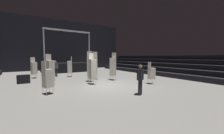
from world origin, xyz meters
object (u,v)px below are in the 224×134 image
(man_with_tie, at_px, (140,78))
(chair_stack_aisle_left, at_px, (151,73))
(chair_stack_front_left, at_px, (113,66))
(chair_stack_mid_left, at_px, (70,67))
(chair_stack_mid_right, at_px, (95,66))
(crew_worker_near_stage, at_px, (56,67))
(chair_stack_mid_centre, at_px, (50,70))
(equipment_road_case, at_px, (24,79))
(stage_riser, at_px, (66,67))
(chair_stack_rear_right, at_px, (90,67))
(chair_stack_rear_centre, at_px, (34,68))
(chair_stack_front_right, at_px, (47,78))
(chair_stack_rear_left, at_px, (92,69))

(man_with_tie, xyz_separation_m, chair_stack_aisle_left, (2.88, 1.69, -0.11))
(chair_stack_front_left, xyz_separation_m, chair_stack_mid_left, (-2.70, 4.06, -0.17))
(chair_stack_mid_right, bearing_deg, crew_worker_near_stage, -28.80)
(man_with_tie, bearing_deg, chair_stack_mid_centre, -75.40)
(equipment_road_case, bearing_deg, stage_riser, 52.85)
(chair_stack_aisle_left, relative_size, crew_worker_near_stage, 0.98)
(man_with_tie, height_order, chair_stack_front_left, chair_stack_front_left)
(chair_stack_mid_right, bearing_deg, equipment_road_case, 11.63)
(chair_stack_front_left, height_order, chair_stack_mid_centre, chair_stack_front_left)
(chair_stack_mid_left, height_order, chair_stack_rear_right, chair_stack_rear_right)
(chair_stack_rear_centre, bearing_deg, chair_stack_rear_right, 108.07)
(chair_stack_aisle_left, distance_m, equipment_road_case, 10.11)
(chair_stack_front_left, height_order, chair_stack_mid_right, chair_stack_mid_right)
(man_with_tie, bearing_deg, chair_stack_front_right, -54.92)
(chair_stack_rear_right, distance_m, chair_stack_rear_centre, 6.05)
(stage_riser, bearing_deg, equipment_road_case, -127.15)
(man_with_tie, xyz_separation_m, chair_stack_mid_left, (-1.35, 8.79, 0.10))
(chair_stack_aisle_left, bearing_deg, chair_stack_rear_centre, -117.16)
(chair_stack_mid_centre, relative_size, equipment_road_case, 2.56)
(chair_stack_front_right, height_order, equipment_road_case, chair_stack_front_right)
(chair_stack_rear_right, distance_m, crew_worker_near_stage, 5.11)
(chair_stack_mid_left, xyz_separation_m, chair_stack_rear_centre, (-3.17, 1.03, -0.04))
(chair_stack_mid_centre, distance_m, chair_stack_rear_right, 3.06)
(chair_stack_front_left, distance_m, chair_stack_aisle_left, 3.43)
(chair_stack_mid_left, relative_size, chair_stack_rear_left, 0.89)
(chair_stack_front_right, height_order, crew_worker_near_stage, chair_stack_front_right)
(chair_stack_mid_centre, bearing_deg, chair_stack_rear_left, 131.77)
(chair_stack_mid_centre, relative_size, chair_stack_rear_centre, 1.12)
(man_with_tie, height_order, chair_stack_front_right, chair_stack_front_right)
(chair_stack_rear_centre, xyz_separation_m, crew_worker_near_stage, (2.00, 0.10, -0.04))
(chair_stack_front_right, relative_size, chair_stack_mid_centre, 0.82)
(stage_riser, height_order, chair_stack_front_left, stage_riser)
(chair_stack_mid_centre, distance_m, crew_worker_near_stage, 4.73)
(crew_worker_near_stage, bearing_deg, chair_stack_mid_right, -23.96)
(chair_stack_rear_centre, relative_size, equipment_road_case, 2.28)
(chair_stack_front_right, distance_m, crew_worker_near_stage, 7.20)
(chair_stack_rear_right, height_order, equipment_road_case, chair_stack_rear_right)
(chair_stack_front_right, height_order, chair_stack_rear_centre, chair_stack_rear_centre)
(chair_stack_mid_centre, bearing_deg, chair_stack_aisle_left, 128.55)
(chair_stack_front_left, distance_m, chair_stack_mid_centre, 5.10)
(chair_stack_mid_right, distance_m, chair_stack_rear_left, 2.24)
(stage_riser, xyz_separation_m, crew_worker_near_stage, (-2.17, -4.20, 0.30))
(stage_riser, height_order, equipment_road_case, stage_riser)
(chair_stack_front_right, xyz_separation_m, chair_stack_mid_centre, (0.51, 2.41, 0.21))
(stage_riser, height_order, chair_stack_rear_centre, stage_riser)
(chair_stack_mid_centre, distance_m, equipment_road_case, 2.83)
(stage_riser, distance_m, chair_stack_rear_left, 10.12)
(chair_stack_mid_right, height_order, chair_stack_rear_centre, chair_stack_mid_right)
(chair_stack_front_left, distance_m, chair_stack_front_right, 5.87)
(man_with_tie, height_order, crew_worker_near_stage, crew_worker_near_stage)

